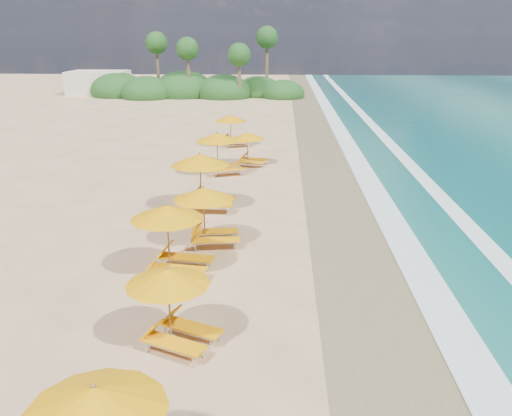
{
  "coord_description": "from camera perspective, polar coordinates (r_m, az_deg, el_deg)",
  "views": [
    {
      "loc": [
        0.93,
        -18.86,
        7.48
      ],
      "look_at": [
        0.0,
        0.0,
        1.2
      ],
      "focal_mm": 37.38,
      "sensor_mm": 36.0,
      "label": 1
    }
  ],
  "objects": [
    {
      "name": "ground",
      "position": [
        20.31,
        0.0,
        -3.21
      ],
      "size": [
        160.0,
        160.0,
        0.0
      ],
      "primitive_type": "plane",
      "color": "#D8B07F",
      "rests_on": "ground"
    },
    {
      "name": "wet_sand",
      "position": [
        20.52,
        11.25,
        -3.34
      ],
      "size": [
        4.0,
        160.0,
        0.01
      ],
      "primitive_type": "cube",
      "color": "#877751",
      "rests_on": "ground"
    },
    {
      "name": "surf_foam",
      "position": [
        21.08,
        18.54,
        -3.31
      ],
      "size": [
        4.0,
        160.0,
        0.01
      ],
      "color": "white",
      "rests_on": "ground"
    },
    {
      "name": "station_2",
      "position": [
        13.34,
        -8.7,
        -9.99
      ],
      "size": [
        2.76,
        2.74,
        2.12
      ],
      "rotation": [
        0.0,
        0.0,
        -0.41
      ],
      "color": "olive",
      "rests_on": "ground"
    },
    {
      "name": "station_3",
      "position": [
        17.14,
        -8.81,
        -2.84
      ],
      "size": [
        2.8,
        2.65,
        2.39
      ],
      "rotation": [
        0.0,
        0.0,
        -0.14
      ],
      "color": "olive",
      "rests_on": "ground"
    },
    {
      "name": "station_4",
      "position": [
        19.32,
        -5.06,
        -0.45
      ],
      "size": [
        2.64,
        2.51,
        2.25
      ],
      "rotation": [
        0.0,
        0.0,
        0.14
      ],
      "color": "olive",
      "rests_on": "ground"
    },
    {
      "name": "station_5",
      "position": [
        23.18,
        -5.47,
        3.22
      ],
      "size": [
        2.82,
        2.61,
        2.58
      ],
      "rotation": [
        0.0,
        0.0,
        -0.03
      ],
      "color": "olive",
      "rests_on": "ground"
    },
    {
      "name": "station_6",
      "position": [
        29.09,
        -3.8,
        6.16
      ],
      "size": [
        3.07,
        3.02,
        2.39
      ],
      "rotation": [
        0.0,
        0.0,
        0.36
      ],
      "color": "olive",
      "rests_on": "ground"
    },
    {
      "name": "station_7",
      "position": [
        31.08,
        -0.63,
        6.6
      ],
      "size": [
        2.45,
        2.35,
        2.01
      ],
      "rotation": [
        0.0,
        0.0,
        -0.21
      ],
      "color": "olive",
      "rests_on": "ground"
    },
    {
      "name": "station_8",
      "position": [
        36.44,
        -2.47,
        8.52
      ],
      "size": [
        2.76,
        2.67,
        2.21
      ],
      "rotation": [
        0.0,
        0.0,
        0.27
      ],
      "color": "olive",
      "rests_on": "ground"
    },
    {
      "name": "treeline",
      "position": [
        65.6,
        -6.9,
        12.59
      ],
      "size": [
        25.8,
        8.8,
        9.74
      ],
      "color": "#163D14",
      "rests_on": "ground"
    },
    {
      "name": "beach_building",
      "position": [
        70.94,
        -16.47,
        12.75
      ],
      "size": [
        7.0,
        5.0,
        2.8
      ],
      "primitive_type": "cube",
      "color": "beige",
      "rests_on": "ground"
    }
  ]
}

